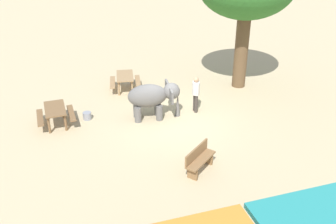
{
  "coord_description": "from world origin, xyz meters",
  "views": [
    {
      "loc": [
        4.54,
        13.58,
        7.72
      ],
      "look_at": [
        0.52,
        0.82,
        0.8
      ],
      "focal_mm": 40.8,
      "sensor_mm": 36.0,
      "label": 1
    }
  ],
  "objects_px": {
    "wooden_bench": "(199,159)",
    "picnic_table_far": "(55,112)",
    "feed_bucket": "(87,116)",
    "elephant": "(153,97)",
    "person_handler": "(196,92)",
    "picnic_table_near": "(125,79)"
  },
  "relations": [
    {
      "from": "person_handler",
      "to": "wooden_bench",
      "type": "distance_m",
      "value": 4.41
    },
    {
      "from": "person_handler",
      "to": "wooden_bench",
      "type": "bearing_deg",
      "value": 70.52
    },
    {
      "from": "person_handler",
      "to": "feed_bucket",
      "type": "height_order",
      "value": "person_handler"
    },
    {
      "from": "picnic_table_far",
      "to": "feed_bucket",
      "type": "bearing_deg",
      "value": -86.52
    },
    {
      "from": "elephant",
      "to": "wooden_bench",
      "type": "distance_m",
      "value": 4.17
    },
    {
      "from": "elephant",
      "to": "picnic_table_near",
      "type": "xyz_separation_m",
      "value": [
        0.53,
        -3.24,
        -0.4
      ]
    },
    {
      "from": "elephant",
      "to": "picnic_table_far",
      "type": "xyz_separation_m",
      "value": [
        3.97,
        -0.61,
        -0.4
      ]
    },
    {
      "from": "person_handler",
      "to": "picnic_table_near",
      "type": "relative_size",
      "value": 0.93
    },
    {
      "from": "person_handler",
      "to": "picnic_table_far",
      "type": "xyz_separation_m",
      "value": [
        5.89,
        -0.58,
        -0.36
      ]
    },
    {
      "from": "elephant",
      "to": "wooden_bench",
      "type": "height_order",
      "value": "elephant"
    },
    {
      "from": "elephant",
      "to": "picnic_table_far",
      "type": "bearing_deg",
      "value": 178.02
    },
    {
      "from": "picnic_table_near",
      "to": "picnic_table_far",
      "type": "height_order",
      "value": "same"
    },
    {
      "from": "picnic_table_near",
      "to": "picnic_table_far",
      "type": "distance_m",
      "value": 4.33
    },
    {
      "from": "elephant",
      "to": "picnic_table_far",
      "type": "relative_size",
      "value": 1.46
    },
    {
      "from": "elephant",
      "to": "feed_bucket",
      "type": "relative_size",
      "value": 6.25
    },
    {
      "from": "person_handler",
      "to": "feed_bucket",
      "type": "distance_m",
      "value": 4.75
    },
    {
      "from": "feed_bucket",
      "to": "wooden_bench",
      "type": "bearing_deg",
      "value": 123.24
    },
    {
      "from": "picnic_table_near",
      "to": "picnic_table_far",
      "type": "xyz_separation_m",
      "value": [
        3.44,
        2.63,
        0.0
      ]
    },
    {
      "from": "wooden_bench",
      "to": "picnic_table_far",
      "type": "relative_size",
      "value": 0.87
    },
    {
      "from": "person_handler",
      "to": "picnic_table_near",
      "type": "distance_m",
      "value": 4.06
    },
    {
      "from": "elephant",
      "to": "person_handler",
      "type": "distance_m",
      "value": 1.92
    },
    {
      "from": "picnic_table_near",
      "to": "feed_bucket",
      "type": "height_order",
      "value": "picnic_table_near"
    }
  ]
}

